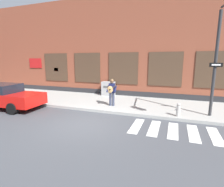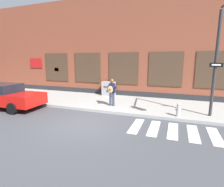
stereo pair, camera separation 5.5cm
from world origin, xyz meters
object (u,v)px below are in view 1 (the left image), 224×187
at_px(busker, 112,91).
at_px(fire_hydrant, 178,110).
at_px(red_car, 6,96).
at_px(utility_box, 108,89).

xyz_separation_m(busker, fire_hydrant, (3.91, -0.79, -0.61)).
bearing_deg(fire_hydrant, red_car, -171.60).
bearing_deg(utility_box, red_car, -132.44).
relative_size(busker, fire_hydrant, 2.39).
relative_size(red_car, busker, 2.79).
relative_size(red_car, fire_hydrant, 6.67).
relative_size(red_car, utility_box, 4.16).
bearing_deg(fire_hydrant, utility_box, 144.53).
relative_size(utility_box, fire_hydrant, 1.60).
height_order(busker, utility_box, busker).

